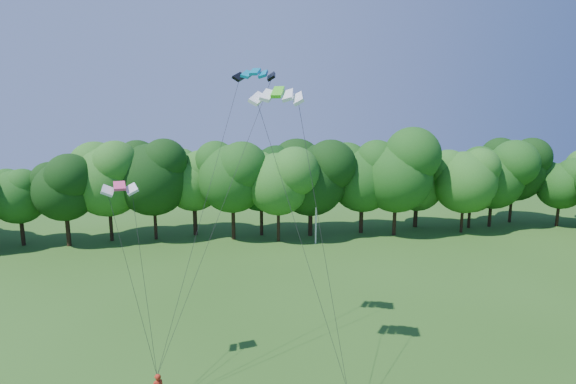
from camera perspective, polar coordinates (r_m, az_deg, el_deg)
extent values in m
cylinder|color=silver|center=(52.77, 3.57, -2.52)|extent=(0.19, 0.19, 7.70)
cube|color=silver|center=(52.07, 3.62, 1.40)|extent=(1.54, 0.27, 0.08)
cube|color=#057DA1|center=(28.25, -4.20, 14.99)|extent=(2.72, 1.79, 0.53)
cube|color=#4EE722|center=(24.30, -1.33, 12.56)|extent=(3.01, 1.97, 0.68)
cube|color=#E03E75|center=(25.91, -20.62, 0.73)|extent=(2.01, 1.33, 0.43)
cylinder|color=black|center=(56.70, -3.38, -3.42)|extent=(0.46, 0.46, 4.20)
ellipsoid|color=black|center=(55.62, -3.44, 2.13)|extent=(8.40, 8.40, 9.17)
cylinder|color=#322414|center=(64.82, 22.03, -2.73)|extent=(0.45, 0.45, 3.48)
ellipsoid|color=#2A581B|center=(63.99, 22.31, 1.27)|extent=(6.95, 6.95, 7.59)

